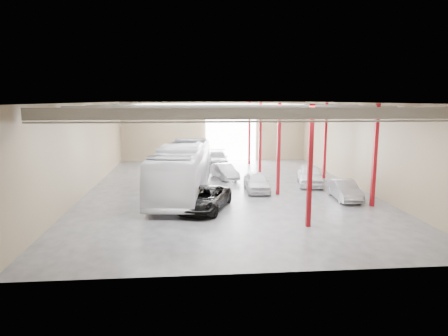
{
  "coord_description": "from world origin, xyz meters",
  "views": [
    {
      "loc": [
        -2.95,
        -31.64,
        7.2
      ],
      "look_at": [
        -0.41,
        -2.42,
        2.2
      ],
      "focal_mm": 32.0,
      "sensor_mm": 36.0,
      "label": 1
    }
  ],
  "objects": [
    {
      "name": "car_right_near",
      "position": [
        8.3,
        -4.0,
        0.71
      ],
      "size": [
        1.69,
        4.4,
        1.43
      ],
      "primitive_type": "imported",
      "rotation": [
        0.0,
        0.0,
        -0.04
      ],
      "color": "#A3A3A8",
      "rests_on": "ground"
    },
    {
      "name": "car_row_c",
      "position": [
        0.1,
        12.0,
        0.81
      ],
      "size": [
        2.6,
        5.7,
        1.62
      ],
      "primitive_type": "imported",
      "rotation": [
        0.0,
        0.0,
        -0.06
      ],
      "color": "slate",
      "rests_on": "ground"
    },
    {
      "name": "depot_shell",
      "position": [
        0.13,
        0.48,
        4.98
      ],
      "size": [
        22.12,
        32.12,
        7.06
      ],
      "color": "#414146",
      "rests_on": "ground"
    },
    {
      "name": "car_right_far",
      "position": [
        7.31,
        1.2,
        0.86
      ],
      "size": [
        3.01,
        5.33,
        1.71
      ],
      "primitive_type": "imported",
      "rotation": [
        0.0,
        0.0,
        -0.21
      ],
      "color": "white",
      "rests_on": "ground"
    },
    {
      "name": "coach_bus",
      "position": [
        -3.5,
        -1.35,
        1.96
      ],
      "size": [
        4.96,
        14.34,
        3.91
      ],
      "primitive_type": "imported",
      "rotation": [
        0.0,
        0.0,
        -0.12
      ],
      "color": "white",
      "rests_on": "ground"
    },
    {
      "name": "black_sedan",
      "position": [
        -2.0,
        -6.02,
        0.77
      ],
      "size": [
        4.27,
        6.08,
        1.54
      ],
      "primitive_type": "imported",
      "rotation": [
        0.0,
        0.0,
        -0.34
      ],
      "color": "black",
      "rests_on": "ground"
    },
    {
      "name": "car_row_b",
      "position": [
        0.22,
        4.5,
        0.69
      ],
      "size": [
        2.58,
        4.43,
        1.38
      ],
      "primitive_type": "imported",
      "rotation": [
        0.0,
        0.0,
        0.29
      ],
      "color": "#B3B3B8",
      "rests_on": "ground"
    },
    {
      "name": "car_row_a",
      "position": [
        2.34,
        -0.82,
        0.76
      ],
      "size": [
        1.85,
        4.48,
        1.52
      ],
      "primitive_type": "imported",
      "rotation": [
        0.0,
        0.0,
        -0.01
      ],
      "color": "silver",
      "rests_on": "ground"
    }
  ]
}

